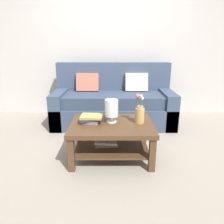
# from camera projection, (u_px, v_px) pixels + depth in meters

# --- Properties ---
(ground_plane) EXTENTS (10.00, 10.00, 0.00)m
(ground_plane) POSITION_uv_depth(u_px,v_px,m) (111.00, 145.00, 3.09)
(ground_plane) COLOR gray
(back_wall) EXTENTS (6.40, 0.12, 2.70)m
(back_wall) POSITION_uv_depth(u_px,v_px,m) (111.00, 46.00, 4.27)
(back_wall) COLOR #BCB7B2
(back_wall) RESTS_ON ground
(couch) EXTENTS (2.08, 0.90, 1.06)m
(couch) POSITION_uv_depth(u_px,v_px,m) (114.00, 103.00, 3.90)
(couch) COLOR #384760
(couch) RESTS_ON ground
(coffee_table) EXTENTS (1.01, 0.78, 0.45)m
(coffee_table) POSITION_uv_depth(u_px,v_px,m) (112.00, 133.00, 2.69)
(coffee_table) COLOR #4C331E
(coffee_table) RESTS_ON ground
(book_stack_main) EXTENTS (0.30, 0.23, 0.09)m
(book_stack_main) POSITION_uv_depth(u_px,v_px,m) (91.00, 119.00, 2.67)
(book_stack_main) COLOR slate
(book_stack_main) RESTS_ON coffee_table
(glass_hurricane_vase) EXTENTS (0.16, 0.16, 0.29)m
(glass_hurricane_vase) POSITION_uv_depth(u_px,v_px,m) (112.00, 109.00, 2.65)
(glass_hurricane_vase) COLOR silver
(glass_hurricane_vase) RESTS_ON coffee_table
(flower_pitcher) EXTENTS (0.11, 0.12, 0.36)m
(flower_pitcher) POSITION_uv_depth(u_px,v_px,m) (140.00, 113.00, 2.63)
(flower_pitcher) COLOR tan
(flower_pitcher) RESTS_ON coffee_table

